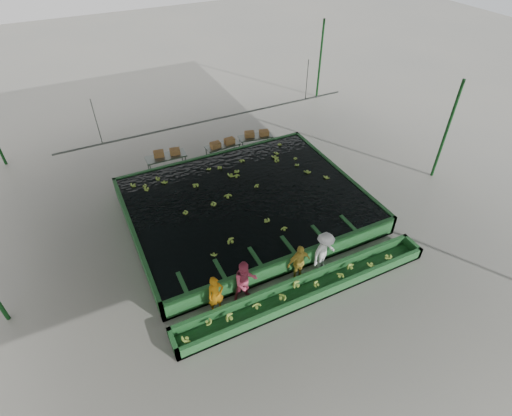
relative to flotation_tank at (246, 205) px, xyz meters
name	(u,v)px	position (x,y,z in m)	size (l,w,h in m)	color
ground	(261,233)	(0.00, -1.50, -0.45)	(80.00, 80.00, 0.00)	gray
shed_roof	(262,127)	(0.00, -1.50, 4.55)	(20.00, 22.00, 0.04)	#8E95A0
shed_posts	(262,185)	(0.00, -1.50, 2.05)	(20.00, 22.00, 5.00)	#103D15
flotation_tank	(246,205)	(0.00, 0.00, 0.00)	(10.00, 8.00, 0.90)	#215928
tank_water	(246,198)	(0.00, 0.00, 0.40)	(9.70, 7.70, 0.00)	black
sorting_trough	(306,289)	(0.00, -5.10, -0.20)	(10.00, 1.00, 0.50)	#215928
cableway_rail	(213,119)	(0.00, 3.50, 2.55)	(0.08, 0.08, 14.00)	#59605B
rail_hanger_left	(97,122)	(-5.00, 3.50, 3.55)	(0.04, 0.04, 2.00)	#59605B
rail_hanger_right	(307,80)	(5.00, 3.50, 3.55)	(0.04, 0.04, 2.00)	#59605B
worker_a	(216,295)	(-3.13, -4.30, 0.34)	(0.58, 0.38, 1.58)	#C0730B
worker_b	(245,282)	(-2.03, -4.30, 0.44)	(0.87, 0.68, 1.78)	#B63B57
worker_c	(299,263)	(0.12, -4.30, 0.36)	(0.96, 0.40, 1.63)	gold
worker_d	(324,252)	(1.22, -4.30, 0.43)	(1.14, 0.66, 1.77)	white
packing_table_left	(167,164)	(-2.21, 4.77, 0.00)	(2.00, 0.80, 0.91)	#59605B
packing_table_mid	(223,152)	(0.81, 4.65, -0.03)	(1.83, 0.73, 0.83)	#59605B
packing_table_right	(255,143)	(2.77, 4.71, -0.04)	(1.82, 0.73, 0.83)	#59605B
box_stack_left	(167,155)	(-2.11, 4.83, 0.46)	(1.30, 0.36, 0.28)	olive
box_stack_mid	(223,145)	(0.80, 4.59, 0.38)	(1.33, 0.37, 0.29)	olive
box_stack_right	(257,136)	(2.85, 4.71, 0.38)	(1.31, 0.36, 0.28)	olive
floating_bananas	(238,188)	(0.00, 0.80, 0.40)	(8.69, 5.92, 0.12)	#91B73E
trough_bananas	(307,287)	(0.00, -5.10, -0.05)	(9.54, 0.64, 0.13)	#91B73E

